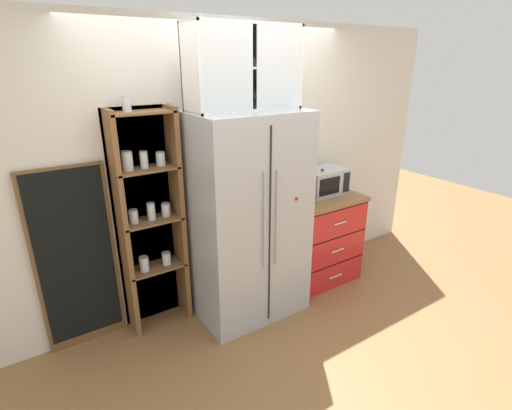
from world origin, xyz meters
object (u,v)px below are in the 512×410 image
at_px(mug_charcoal, 323,193).
at_px(chalkboard_menu, 76,260).
at_px(microwave, 323,181).
at_px(coffee_maker, 298,186).
at_px(mug_red, 317,190).
at_px(bottle_green, 321,184).
at_px(refrigerator, 247,217).

bearing_deg(mug_charcoal, chalkboard_menu, 172.12).
height_order(microwave, coffee_maker, coffee_maker).
distance_m(mug_red, bottle_green, 0.10).
bearing_deg(microwave, bottle_green, -141.01).
bearing_deg(bottle_green, mug_charcoal, -85.85).
relative_size(refrigerator, mug_red, 15.56).
bearing_deg(refrigerator, bottle_green, 2.57).
bearing_deg(mug_charcoal, coffee_maker, 170.53).
bearing_deg(refrigerator, coffee_maker, 5.76).
distance_m(bottle_green, chalkboard_menu, 2.31).
bearing_deg(refrigerator, mug_charcoal, 0.89).
xyz_separation_m(coffee_maker, bottle_green, (0.29, -0.02, -0.03)).
bearing_deg(bottle_green, mug_red, 88.43).
height_order(microwave, mug_red, microwave).
bearing_deg(mug_charcoal, refrigerator, -179.11).
relative_size(microwave, chalkboard_menu, 0.29).
distance_m(refrigerator, coffee_maker, 0.64).
height_order(mug_red, bottle_green, bottle_green).
xyz_separation_m(refrigerator, chalkboard_menu, (-1.36, 0.33, -0.16)).
xyz_separation_m(mug_charcoal, chalkboard_menu, (-2.27, 0.31, -0.21)).
height_order(coffee_maker, mug_red, coffee_maker).
relative_size(refrigerator, chalkboard_menu, 1.22).
bearing_deg(refrigerator, mug_red, 6.26).
distance_m(refrigerator, microwave, 1.00).
relative_size(microwave, bottle_green, 1.55).
relative_size(microwave, mug_red, 3.73).
bearing_deg(microwave, mug_charcoal, -130.40).
bearing_deg(mug_red, coffee_maker, -172.68).
xyz_separation_m(mug_red, mug_charcoal, (0.00, -0.09, -0.01)).
bearing_deg(mug_red, microwave, 3.60).
relative_size(refrigerator, microwave, 4.17).
distance_m(mug_charcoal, bottle_green, 0.09).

